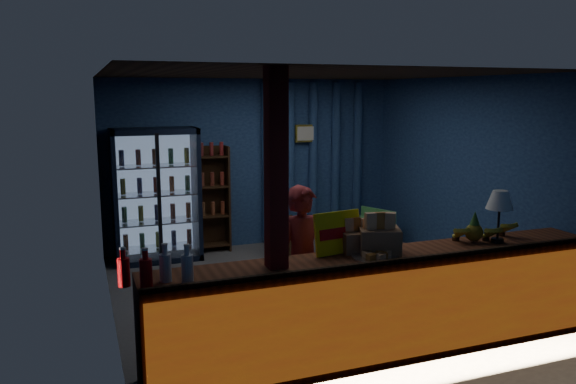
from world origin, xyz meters
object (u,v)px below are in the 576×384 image
shopkeeper (303,262)px  pastry_tray (375,256)px  green_chair (365,230)px  table_lamp (500,202)px

shopkeeper → pastry_tray: 0.85m
shopkeeper → green_chair: size_ratio=2.23×
shopkeeper → table_lamp: bearing=-18.3°
green_chair → table_lamp: (-0.29, -3.21, 1.04)m
table_lamp → green_chair: bearing=84.8°
shopkeeper → table_lamp: 1.98m
shopkeeper → pastry_tray: (0.39, -0.72, 0.22)m
shopkeeper → table_lamp: shopkeeper is taller
pastry_tray → shopkeeper: bearing=118.1°
green_chair → pastry_tray: (-1.68, -3.28, 0.67)m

